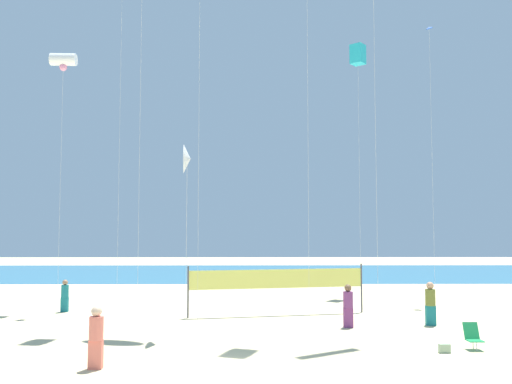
{
  "coord_description": "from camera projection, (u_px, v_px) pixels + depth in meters",
  "views": [
    {
      "loc": [
        0.89,
        -16.04,
        4.19
      ],
      "look_at": [
        1.08,
        6.65,
        5.72
      ],
      "focal_mm": 37.35,
      "sensor_mm": 36.0,
      "label": 1
    }
  ],
  "objects": [
    {
      "name": "volleyball_net",
      "position": [
        278.0,
        281.0,
        25.7
      ],
      "size": [
        8.54,
        1.72,
        2.4
      ],
      "color": "#4C4C51",
      "rests_on": "ground"
    },
    {
      "name": "kite_white_delta",
      "position": [
        187.0,
        159.0,
        21.2
      ],
      "size": [
        0.38,
        1.18,
        7.51
      ],
      "color": "silver",
      "rests_on": "ground"
    },
    {
      "name": "ground_plane",
      "position": [
        221.0,
        370.0,
        15.71
      ],
      "size": [
        120.0,
        120.0,
        0.0
      ],
      "primitive_type": "plane",
      "color": "beige"
    },
    {
      "name": "beachgoer_olive_shirt",
      "position": [
        430.0,
        302.0,
        22.91
      ],
      "size": [
        0.42,
        0.42,
        1.86
      ],
      "rotation": [
        0.0,
        0.0,
        1.7
      ],
      "color": "#19727A",
      "rests_on": "ground"
    },
    {
      "name": "beachgoer_coral_shirt",
      "position": [
        96.0,
        335.0,
        15.86
      ],
      "size": [
        0.42,
        0.42,
        1.85
      ],
      "rotation": [
        0.0,
        0.0,
        2.76
      ],
      "color": "#EA7260",
      "rests_on": "ground"
    },
    {
      "name": "kite_white_tube",
      "position": [
        63.0,
        61.0,
        29.11
      ],
      "size": [
        1.4,
        0.72,
        13.73
      ],
      "color": "silver",
      "rests_on": "ground"
    },
    {
      "name": "ocean_band",
      "position": [
        242.0,
        273.0,
        49.53
      ],
      "size": [
        120.0,
        20.0,
        0.01
      ],
      "primitive_type": "cube",
      "color": "teal",
      "rests_on": "ground"
    },
    {
      "name": "beach_handbag",
      "position": [
        444.0,
        348.0,
        17.84
      ],
      "size": [
        0.37,
        0.18,
        0.29
      ],
      "primitive_type": "cube",
      "color": "#99B28C",
      "rests_on": "ground"
    },
    {
      "name": "kite_cyan_box",
      "position": [
        358.0,
        55.0,
        35.41
      ],
      "size": [
        1.15,
        1.15,
        16.36
      ],
      "color": "silver",
      "rests_on": "ground"
    },
    {
      "name": "kite_blue_diamond",
      "position": [
        429.0,
        45.0,
        32.13
      ],
      "size": [
        0.54,
        0.54,
        16.4
      ],
      "color": "silver",
      "rests_on": "ground"
    },
    {
      "name": "beachgoer_plum_shirt",
      "position": [
        348.0,
        304.0,
        22.42
      ],
      "size": [
        0.41,
        0.41,
        1.8
      ],
      "rotation": [
        0.0,
        0.0,
        2.96
      ],
      "color": "#7A3872",
      "rests_on": "ground"
    },
    {
      "name": "folding_beach_chair",
      "position": [
        473.0,
        335.0,
        18.42
      ],
      "size": [
        0.52,
        0.65,
        0.89
      ],
      "rotation": [
        0.0,
        0.0,
        -0.08
      ],
      "color": "#1E8C4C",
      "rests_on": "ground"
    },
    {
      "name": "beachgoer_teal_shirt",
      "position": [
        65.0,
        295.0,
        26.59
      ],
      "size": [
        0.36,
        0.36,
        1.6
      ],
      "rotation": [
        0.0,
        0.0,
        0.31
      ],
      "color": "#19727A",
      "rests_on": "ground"
    }
  ]
}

